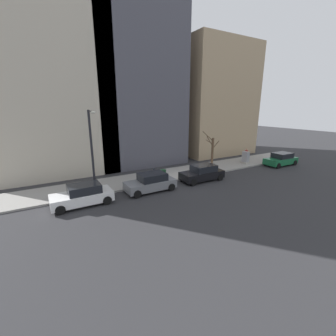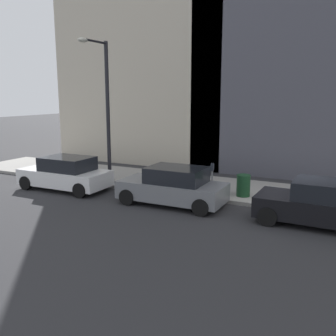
{
  "view_description": "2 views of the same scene",
  "coord_description": "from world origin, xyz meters",
  "px_view_note": "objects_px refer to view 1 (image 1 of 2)",
  "views": [
    {
      "loc": [
        -17.2,
        12.06,
        6.86
      ],
      "look_at": [
        0.02,
        2.13,
        1.43
      ],
      "focal_mm": 24.0,
      "sensor_mm": 36.0,
      "label": 1
    },
    {
      "loc": [
        -13.88,
        -1.88,
        4.29
      ],
      "look_at": [
        1.09,
        5.75,
        0.98
      ],
      "focal_mm": 40.0,
      "sensor_mm": 36.0,
      "label": 2
    }
  ],
  "objects_px": {
    "utility_box": "(246,158)",
    "trash_bin": "(163,174)",
    "parking_meter": "(154,173)",
    "office_tower_right": "(45,71)",
    "streetlamp": "(92,146)",
    "parked_car_green": "(281,159)",
    "pedestrian_near_meter": "(246,154)",
    "parked_car_white": "(83,195)",
    "parked_car_black": "(202,173)",
    "parked_car_grey": "(151,183)",
    "office_block_center": "(130,78)",
    "bare_tree": "(212,151)",
    "office_tower_left": "(207,101)"
  },
  "relations": [
    {
      "from": "parked_car_grey",
      "to": "trash_bin",
      "type": "bearing_deg",
      "value": -49.72
    },
    {
      "from": "parking_meter",
      "to": "office_tower_right",
      "type": "xyz_separation_m",
      "value": [
        10.75,
        7.17,
        9.54
      ]
    },
    {
      "from": "parked_car_white",
      "to": "parking_meter",
      "type": "bearing_deg",
      "value": -77.19
    },
    {
      "from": "bare_tree",
      "to": "trash_bin",
      "type": "relative_size",
      "value": 4.46
    },
    {
      "from": "bare_tree",
      "to": "trash_bin",
      "type": "xyz_separation_m",
      "value": [
        -1.72,
        7.5,
        -1.32
      ]
    },
    {
      "from": "bare_tree",
      "to": "utility_box",
      "type": "bearing_deg",
      "value": -107.24
    },
    {
      "from": "parking_meter",
      "to": "trash_bin",
      "type": "relative_size",
      "value": 1.5
    },
    {
      "from": "parked_car_green",
      "to": "office_tower_left",
      "type": "distance_m",
      "value": 14.12
    },
    {
      "from": "streetlamp",
      "to": "pedestrian_near_meter",
      "type": "bearing_deg",
      "value": -85.15
    },
    {
      "from": "pedestrian_near_meter",
      "to": "office_tower_right",
      "type": "relative_size",
      "value": 0.08
    },
    {
      "from": "parked_car_white",
      "to": "parked_car_grey",
      "type": "bearing_deg",
      "value": -90.2
    },
    {
      "from": "streetlamp",
      "to": "bare_tree",
      "type": "relative_size",
      "value": 1.62
    },
    {
      "from": "bare_tree",
      "to": "parked_car_white",
      "type": "bearing_deg",
      "value": 103.87
    },
    {
      "from": "trash_bin",
      "to": "office_tower_right",
      "type": "height_order",
      "value": "office_tower_right"
    },
    {
      "from": "utility_box",
      "to": "trash_bin",
      "type": "height_order",
      "value": "utility_box"
    },
    {
      "from": "parked_car_white",
      "to": "pedestrian_near_meter",
      "type": "height_order",
      "value": "pedestrian_near_meter"
    },
    {
      "from": "streetlamp",
      "to": "office_tower_right",
      "type": "distance_m",
      "value": 12.85
    },
    {
      "from": "parking_meter",
      "to": "office_tower_left",
      "type": "relative_size",
      "value": 0.09
    },
    {
      "from": "trash_bin",
      "to": "office_tower_right",
      "type": "relative_size",
      "value": 0.04
    },
    {
      "from": "parking_meter",
      "to": "utility_box",
      "type": "height_order",
      "value": "utility_box"
    },
    {
      "from": "streetlamp",
      "to": "parked_car_green",
      "type": "bearing_deg",
      "value": -93.84
    },
    {
      "from": "office_tower_left",
      "to": "parking_meter",
      "type": "bearing_deg",
      "value": 125.92
    },
    {
      "from": "parked_car_black",
      "to": "pedestrian_near_meter",
      "type": "distance_m",
      "value": 9.72
    },
    {
      "from": "parked_car_black",
      "to": "office_tower_right",
      "type": "xyz_separation_m",
      "value": [
        12.21,
        11.61,
        9.79
      ]
    },
    {
      "from": "parked_car_green",
      "to": "pedestrian_near_meter",
      "type": "relative_size",
      "value": 2.55
    },
    {
      "from": "parked_car_black",
      "to": "parked_car_green",
      "type": "bearing_deg",
      "value": -89.89
    },
    {
      "from": "office_block_center",
      "to": "office_tower_right",
      "type": "bearing_deg",
      "value": 87.37
    },
    {
      "from": "pedestrian_near_meter",
      "to": "office_tower_right",
      "type": "xyz_separation_m",
      "value": [
        9.31,
        20.88,
        9.43
      ]
    },
    {
      "from": "office_tower_right",
      "to": "parked_car_white",
      "type": "bearing_deg",
      "value": -176.89
    },
    {
      "from": "office_tower_left",
      "to": "parked_car_grey",
      "type": "bearing_deg",
      "value": 127.71
    },
    {
      "from": "streetlamp",
      "to": "parked_car_grey",
      "type": "bearing_deg",
      "value": -107.81
    },
    {
      "from": "streetlamp",
      "to": "office_block_center",
      "type": "bearing_deg",
      "value": -34.9
    },
    {
      "from": "parked_car_white",
      "to": "trash_bin",
      "type": "xyz_separation_m",
      "value": [
        2.04,
        -7.71,
        -0.14
      ]
    },
    {
      "from": "parking_meter",
      "to": "streetlamp",
      "type": "relative_size",
      "value": 0.21
    },
    {
      "from": "pedestrian_near_meter",
      "to": "parked_car_black",
      "type": "bearing_deg",
      "value": -19.52
    },
    {
      "from": "parked_car_white",
      "to": "parked_car_black",
      "type": "bearing_deg",
      "value": -90.26
    },
    {
      "from": "parking_meter",
      "to": "office_tower_left",
      "type": "xyz_separation_m",
      "value": [
        10.48,
        -14.47,
        6.8
      ]
    },
    {
      "from": "trash_bin",
      "to": "utility_box",
      "type": "bearing_deg",
      "value": -88.05
    },
    {
      "from": "bare_tree",
      "to": "pedestrian_near_meter",
      "type": "distance_m",
      "value": 5.12
    },
    {
      "from": "utility_box",
      "to": "office_tower_left",
      "type": "distance_m",
      "value": 11.97
    },
    {
      "from": "parked_car_grey",
      "to": "utility_box",
      "type": "relative_size",
      "value": 2.95
    },
    {
      "from": "parked_car_green",
      "to": "parking_meter",
      "type": "xyz_separation_m",
      "value": [
        1.61,
        16.31,
        0.24
      ]
    },
    {
      "from": "parking_meter",
      "to": "utility_box",
      "type": "distance_m",
      "value": 12.98
    },
    {
      "from": "parked_car_green",
      "to": "parking_meter",
      "type": "relative_size",
      "value": 3.14
    },
    {
      "from": "utility_box",
      "to": "parking_meter",
      "type": "bearing_deg",
      "value": 93.75
    },
    {
      "from": "parked_car_grey",
      "to": "parked_car_white",
      "type": "relative_size",
      "value": 1.0
    },
    {
      "from": "utility_box",
      "to": "office_tower_right",
      "type": "bearing_deg",
      "value": 63.81
    },
    {
      "from": "pedestrian_near_meter",
      "to": "office_block_center",
      "type": "bearing_deg",
      "value": -74.26
    },
    {
      "from": "parked_car_white",
      "to": "trash_bin",
      "type": "height_order",
      "value": "parked_car_white"
    },
    {
      "from": "parked_car_grey",
      "to": "office_tower_right",
      "type": "distance_m",
      "value": 16.85
    }
  ]
}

